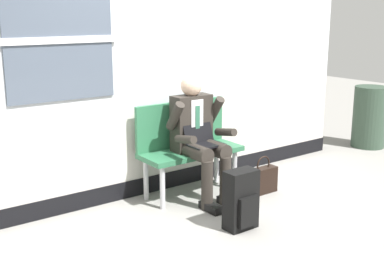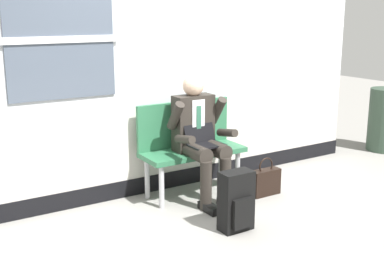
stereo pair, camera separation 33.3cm
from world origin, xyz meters
TOP-DOWN VIEW (x-y plane):
  - ground_plane at (0.00, 0.00)m, footprint 18.00×18.00m
  - station_wall at (-0.01, 0.64)m, footprint 5.31×0.17m
  - bench_with_person at (0.28, 0.37)m, footprint 1.05×0.42m
  - person_seated at (0.28, 0.16)m, footprint 0.57×0.70m
  - backpack at (0.14, -0.62)m, footprint 0.28×0.20m
  - handbag at (0.89, -0.11)m, footprint 0.32×0.11m
  - trash_bin at (3.32, 0.34)m, footprint 0.44×0.44m

SIDE VIEW (x-z plane):
  - ground_plane at x=0.00m, z-range 0.00..0.00m
  - handbag at x=0.89m, z-range -0.06..0.34m
  - backpack at x=0.14m, z-range -0.01..0.51m
  - trash_bin at x=3.32m, z-range 0.00..0.83m
  - bench_with_person at x=0.28m, z-range 0.07..1.00m
  - person_seated at x=0.28m, z-range 0.04..1.26m
  - station_wall at x=-0.01m, z-range -0.01..2.66m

